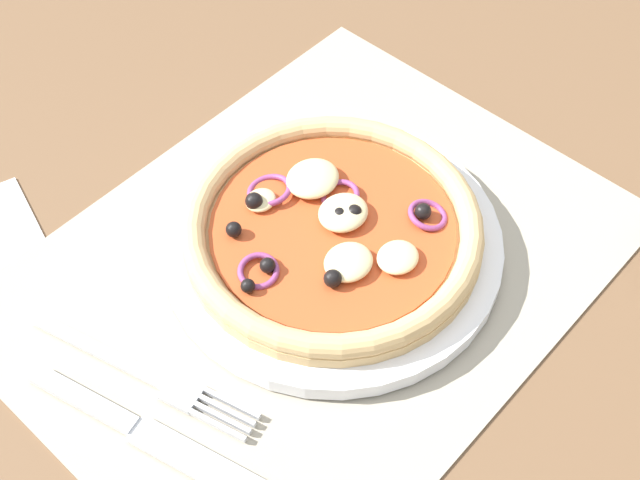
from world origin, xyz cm
name	(u,v)px	position (x,y,z in cm)	size (l,w,h in cm)	color
ground_plane	(315,276)	(0.00, 0.00, -1.20)	(190.00, 140.00, 2.40)	brown
placemat	(315,266)	(0.00, 0.00, 0.20)	(45.08, 34.48, 0.40)	#A39984
plate	(328,240)	(-1.97, -0.45, 1.10)	(25.68, 25.68, 1.40)	white
pizza	(328,225)	(-1.98, -0.44, 2.91)	(22.38, 22.38, 2.65)	tan
fork	(153,378)	(14.64, -1.55, 0.62)	(5.90, 17.82, 0.44)	silver
knife	(158,440)	(17.44, 2.15, 0.65)	(6.33, 19.82, 0.62)	silver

